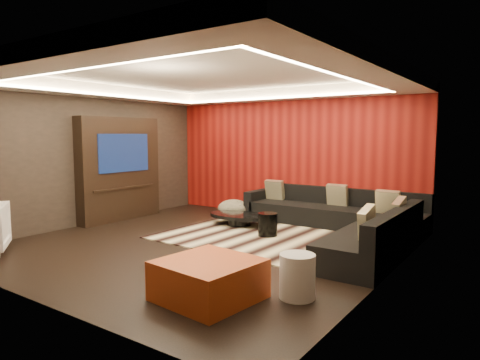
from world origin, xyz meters
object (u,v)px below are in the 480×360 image
Objects in this scene: orange_ottoman at (209,279)px; drum_stool at (268,224)px; white_side_table at (297,276)px; sectional_sofa at (345,222)px; coffee_table at (239,219)px.

drum_stool is at bearing 108.59° from orange_ottoman.
drum_stool is 3.06m from orange_ottoman.
white_side_table is 3.20m from sectional_sofa.
sectional_sofa is at bearing 9.44° from coffee_table.
sectional_sofa reaches higher than coffee_table.
orange_ottoman is at bearing -144.17° from white_side_table.
orange_ottoman is (1.92, -3.37, 0.09)m from coffee_table.
drum_stool reaches higher than coffee_table.
white_side_table is 0.51× the size of orange_ottoman.
drum_stool is 0.82× the size of white_side_table.
coffee_table is at bearing -170.56° from sectional_sofa.
coffee_table is 2.63× the size of white_side_table.
orange_ottoman is 0.27× the size of sectional_sofa.
sectional_sofa reaches higher than drum_stool.
coffee_table is at bearing 134.36° from white_side_table.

